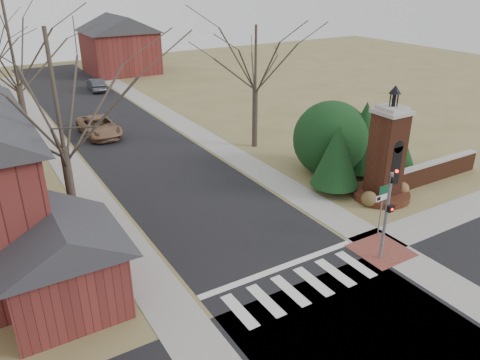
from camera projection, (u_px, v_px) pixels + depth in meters
ground at (314, 297)px, 18.62m from camera, size 120.00×120.00×0.00m
main_street at (130, 140)px, 35.78m from camera, size 8.00×70.00×0.01m
cross_street at (370, 343)px, 16.28m from camera, size 120.00×8.00×0.01m
crosswalk_zone at (302, 286)px, 19.24m from camera, size 8.00×2.20×0.02m
stop_bar at (281, 268)px, 20.41m from camera, size 8.00×0.35×0.02m
sidewalk_right_main at (191, 129)px, 38.24m from camera, size 2.00×60.00×0.02m
sidewalk_left at (59, 153)px, 33.32m from camera, size 2.00×60.00×0.02m
curb_apron at (381, 251)px, 21.67m from camera, size 2.40×2.40×0.02m
traffic_signal_pole at (388, 207)px, 20.04m from camera, size 0.28×0.41×4.50m
sign_post at (382, 201)px, 22.02m from camera, size 0.90×0.07×2.75m
brick_gate_monument at (385, 162)px, 25.89m from camera, size 3.20×3.20×6.47m
brick_garden_wall at (434, 171)px, 28.64m from camera, size 7.50×0.50×1.30m
garage_left at (59, 257)px, 17.17m from camera, size 4.80×4.80×4.29m
house_distant_right at (119, 43)px, 58.35m from camera, size 8.80×8.80×7.30m
evergreen_near at (336, 155)px, 26.55m from camera, size 2.80×2.80×4.10m
evergreen_mid at (364, 135)px, 28.92m from camera, size 3.40×3.40×4.70m
evergreen_far at (398, 144)px, 29.38m from camera, size 2.40×2.40×3.30m
evergreen_mass at (331, 136)px, 29.31m from camera, size 4.80×4.80×4.80m
bare_tree_0 at (53, 82)px, 19.18m from camera, size 8.05×8.05×11.15m
bare_tree_1 at (9, 38)px, 29.18m from camera, size 8.40×8.40×11.64m
bare_tree_3 at (256, 54)px, 31.92m from camera, size 7.00×7.00×9.70m
pickup_truck at (99, 126)px, 36.55m from camera, size 2.55×5.36×1.48m
distant_car at (96, 84)px, 50.34m from camera, size 1.75×4.20×1.35m
dry_shrub_left at (369, 199)px, 25.63m from camera, size 0.86×0.86×0.86m
dry_shrub_right at (402, 189)px, 26.89m from camera, size 0.81×0.81×0.81m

